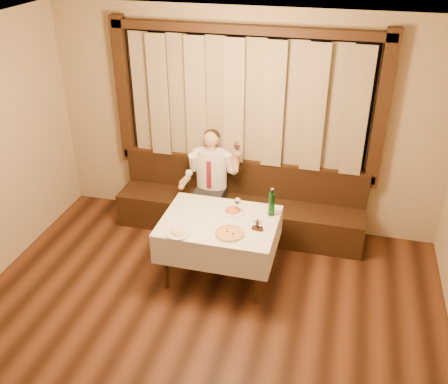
% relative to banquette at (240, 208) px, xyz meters
% --- Properties ---
extents(room, '(5.01, 6.01, 2.81)m').
position_rel_banquette_xyz_m(room, '(-0.00, -1.75, 1.19)').
color(room, black).
rests_on(room, ground).
extents(banquette, '(3.20, 0.61, 0.94)m').
position_rel_banquette_xyz_m(banquette, '(0.00, 0.00, 0.00)').
color(banquette, black).
rests_on(banquette, ground).
extents(dining_table, '(1.27, 0.97, 0.76)m').
position_rel_banquette_xyz_m(dining_table, '(0.00, -1.02, 0.34)').
color(dining_table, black).
rests_on(dining_table, ground).
extents(pizza, '(0.33, 0.33, 0.03)m').
position_rel_banquette_xyz_m(pizza, '(0.18, -1.27, 0.46)').
color(pizza, white).
rests_on(pizza, dining_table).
extents(pasta_red, '(0.28, 0.28, 0.09)m').
position_rel_banquette_xyz_m(pasta_red, '(0.10, -0.82, 0.48)').
color(pasta_red, white).
rests_on(pasta_red, dining_table).
extents(pasta_cream, '(0.27, 0.27, 0.09)m').
position_rel_banquette_xyz_m(pasta_cream, '(-0.35, -1.39, 0.48)').
color(pasta_cream, white).
rests_on(pasta_cream, dining_table).
extents(green_bottle, '(0.07, 0.07, 0.33)m').
position_rel_banquette_xyz_m(green_bottle, '(0.53, -0.78, 0.59)').
color(green_bottle, '#0F4919').
rests_on(green_bottle, dining_table).
extents(table_wine_glass, '(0.07, 0.07, 0.19)m').
position_rel_banquette_xyz_m(table_wine_glass, '(0.16, -0.82, 0.59)').
color(table_wine_glass, white).
rests_on(table_wine_glass, dining_table).
extents(cruet_caddy, '(0.12, 0.07, 0.12)m').
position_rel_banquette_xyz_m(cruet_caddy, '(0.44, -1.11, 0.49)').
color(cruet_caddy, black).
rests_on(cruet_caddy, dining_table).
extents(seated_man, '(0.74, 0.56, 1.37)m').
position_rel_banquette_xyz_m(seated_man, '(-0.37, -0.09, 0.49)').
color(seated_man, black).
rests_on(seated_man, ground).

